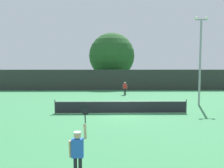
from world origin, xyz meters
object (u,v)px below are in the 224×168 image
at_px(light_pole, 200,55).
at_px(large_tree, 112,56).
at_px(player_receiving, 125,87).
at_px(tennis_ball, 138,105).
at_px(player_serving, 78,149).
at_px(parked_car_near, 127,81).

xyz_separation_m(light_pole, large_tree, (-7.79, 18.51, 0.56)).
xyz_separation_m(player_receiving, tennis_ball, (0.63, -7.84, -0.91)).
xyz_separation_m(player_serving, large_tree, (1.66, 32.95, 4.07)).
distance_m(player_receiving, large_tree, 11.77).
distance_m(player_serving, large_tree, 33.24).
relative_size(tennis_ball, parked_car_near, 0.02).
relative_size(player_serving, light_pole, 0.31).
distance_m(light_pole, parked_car_near, 21.16).
xyz_separation_m(tennis_ball, large_tree, (-2.07, 18.74, 5.13)).
bearing_deg(light_pole, tennis_ball, -177.73).
bearing_deg(player_receiving, player_serving, 81.99).
distance_m(light_pole, large_tree, 20.09).
bearing_deg(parked_car_near, tennis_ball, -100.06).
xyz_separation_m(player_serving, parked_car_near, (4.29, 34.61, -0.32)).
xyz_separation_m(light_pole, parked_car_near, (-5.16, 20.17, -3.83)).
distance_m(player_serving, player_receiving, 22.28).
height_order(player_serving, tennis_ball, player_serving).
xyz_separation_m(player_serving, player_receiving, (3.10, 22.06, -0.15)).
height_order(light_pole, parked_car_near, light_pole).
bearing_deg(large_tree, parked_car_near, 32.13).
height_order(player_receiving, large_tree, large_tree).
relative_size(tennis_ball, large_tree, 0.01).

